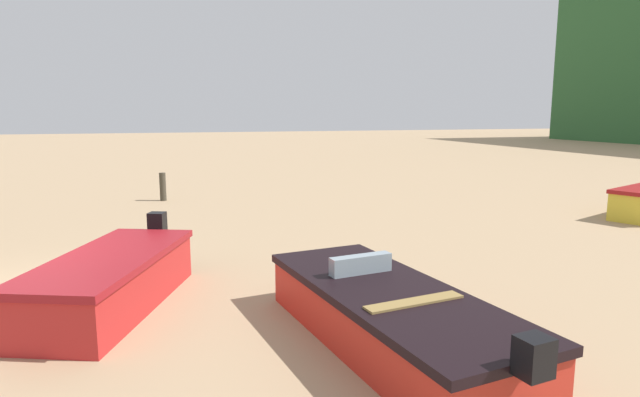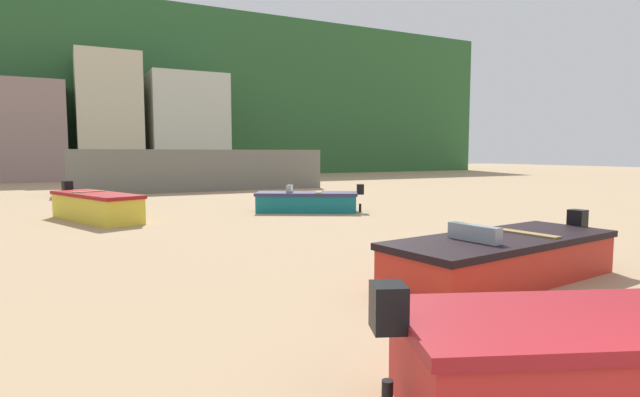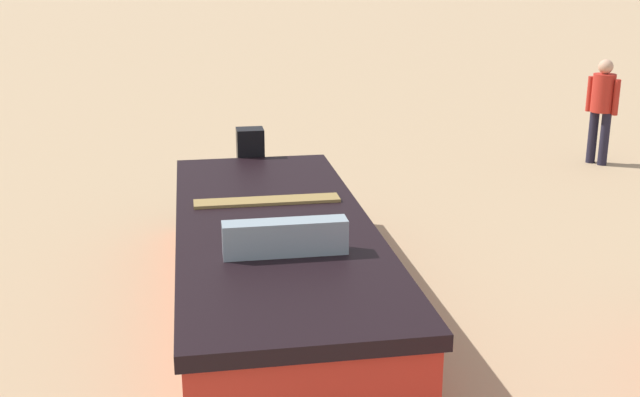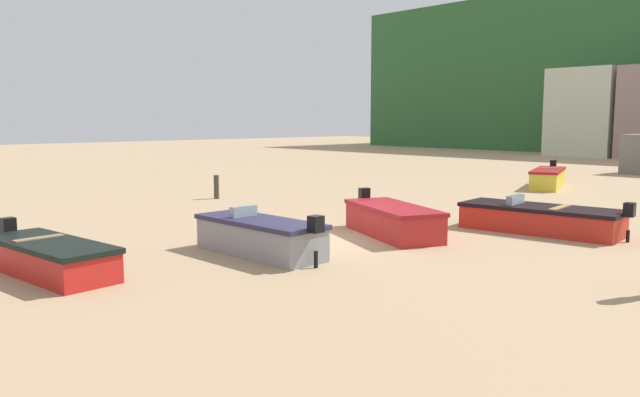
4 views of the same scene
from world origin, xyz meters
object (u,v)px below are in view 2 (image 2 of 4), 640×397
Objects in this scene: boat_yellow_3 at (96,206)px; boat_red_5 at (617,364)px; boat_red_2 at (503,258)px; boat_teal_1 at (307,202)px.

boat_red_5 is at bearing 80.73° from boat_yellow_3.
boat_red_5 reaches higher than boat_red_2.
boat_red_5 is (-2.74, -3.84, 0.04)m from boat_red_2.
boat_red_5 is at bearing -166.15° from boat_teal_1.
boat_red_5 is (-4.13, -15.08, 0.06)m from boat_teal_1.
boat_teal_1 is 15.64m from boat_red_5.
boat_teal_1 is 11.33m from boat_red_2.
boat_yellow_3 is 16.46m from boat_red_5.
boat_yellow_3 is 1.11× the size of boat_red_5.
boat_red_5 reaches higher than boat_teal_1.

